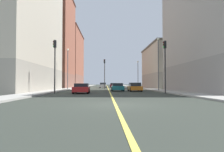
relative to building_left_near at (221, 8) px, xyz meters
name	(u,v)px	position (x,y,z in m)	size (l,w,h in m)	color
ground_plane	(115,105)	(-14.92, -16.06, -11.34)	(400.00, 400.00, 0.00)	#2D332C
sidewalk_left	(137,87)	(-6.61, 32.94, -11.27)	(2.66, 168.00, 0.15)	#9E9B93
sidewalk_right	(78,87)	(-23.23, 32.94, -11.27)	(2.66, 168.00, 0.15)	#9E9B93
lane_center_stripe	(108,88)	(-14.92, 32.94, -11.34)	(0.16, 154.00, 0.01)	#E5D14C
building_left_near	(221,8)	(0.00, 0.00, 0.00)	(10.86, 20.53, 22.67)	gray
building_left_mid	(170,67)	(0.00, 23.32, -6.24)	(10.86, 19.05, 10.19)	#9D9688
building_right_corner	(13,21)	(-29.84, 5.40, -0.55)	(10.86, 23.62, 21.57)	#9D9688
building_right_midblock	(51,41)	(-29.84, 28.32, 0.82)	(10.86, 16.26, 24.30)	brown
building_right_distant	(65,59)	(-29.84, 49.39, -1.50)	(10.86, 24.37, 19.68)	brown
traffic_light_left_near	(165,60)	(-8.36, -2.55, -7.27)	(0.40, 0.32, 6.33)	#2D2D2D
traffic_light_right_near	(55,59)	(-21.51, -2.55, -7.27)	(0.40, 0.32, 6.33)	#2D2D2D
traffic_light_median_far	(105,70)	(-15.74, 20.41, -7.11)	(0.40, 0.32, 6.61)	#2D2D2D
street_lamp_left_near	(158,59)	(-7.34, 4.88, -6.36)	(0.36, 0.36, 8.10)	#4C4C51
street_lamp_right_near	(68,65)	(-22.50, 11.96, -6.70)	(0.36, 0.36, 7.47)	#4C4C51
street_lamp_left_far	(138,71)	(-7.34, 26.36, -7.10)	(0.36, 0.36, 6.70)	#4C4C51
car_maroon	(113,85)	(-13.32, 35.43, -10.72)	(1.96, 4.54, 1.28)	maroon
car_orange	(135,87)	(-11.09, 4.44, -10.71)	(1.88, 4.37, 1.31)	orange
car_red	(82,88)	(-18.41, -1.90, -10.74)	(1.96, 4.19, 1.20)	red
car_teal	(117,87)	(-13.64, 5.59, -10.72)	(1.92, 4.12, 1.24)	#196670
car_silver	(103,85)	(-16.18, 28.90, -10.68)	(1.84, 3.95, 1.38)	silver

